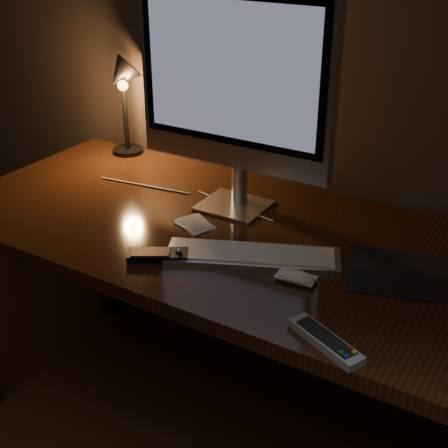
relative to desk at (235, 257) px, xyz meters
The scene contains 10 objects.
desk is the anchor object (origin of this frame).
monitor 0.49m from the desk, 127.22° to the left, with size 0.58×0.17×0.60m.
keyboard 0.27m from the desk, 48.34° to the right, with size 0.43×0.12×0.02m, color silver.
mousepad 0.52m from the desk, ahead, with size 0.27×0.22×0.00m, color black.
mouse 0.39m from the desk, 36.11° to the right, with size 0.09×0.05×0.02m, color white.
media_remote 0.33m from the desk, 99.45° to the right, with size 0.16×0.13×0.03m.
tv_remote 0.61m from the desk, 41.67° to the right, with size 0.18×0.12×0.02m.
papers 0.18m from the desk, 127.72° to the right, with size 0.11×0.07×0.01m, color white.
desk_lamp 0.71m from the desk, 159.32° to the left, with size 0.18×0.19×0.36m.
cable 0.24m from the desk, 168.78° to the left, with size 0.01×0.01×0.61m, color white.
Camera 1 is at (0.80, 0.57, 1.54)m, focal length 50.00 mm.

